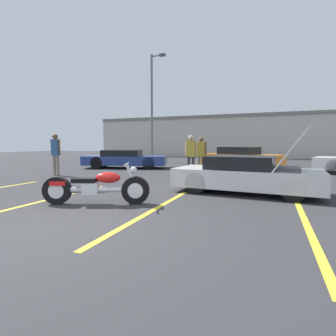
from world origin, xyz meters
The scene contains 13 objects.
ground_plane centered at (0.00, 0.00, 0.00)m, with size 80.00×80.00×0.00m, color #2D2D30.
parking_stripe_middle centered at (-2.03, 1.56, 0.00)m, with size 0.12×4.56×0.01m, color yellow.
parking_stripe_back centered at (0.87, 1.56, 0.00)m, with size 0.12×4.56×0.01m, color yellow.
parking_stripe_far centered at (3.78, 1.56, 0.00)m, with size 0.12×4.56×0.01m, color yellow.
far_building centered at (0.00, 25.70, 2.34)m, with size 32.00×4.20×4.40m.
light_pole centered at (-5.49, 15.35, 4.48)m, with size 1.21×0.28×8.19m.
motorcycle centered at (-0.60, 1.68, 0.40)m, with size 2.34×1.15×0.96m.
show_car_hood_open centered at (2.53, 4.47, 0.53)m, with size 4.11×2.01×1.85m.
parked_car_left_row centered at (-4.83, 10.02, 0.53)m, with size 5.04×3.05×1.05m.
parked_car_mid_row centered at (1.56, 12.17, 0.59)m, with size 4.72×3.18×1.23m.
spectator_near_motorcycle centered at (0.00, 7.35, 1.07)m, with size 0.52×0.23×1.78m.
spectator_by_show_car centered at (-5.79, 5.71, 1.12)m, with size 0.52×0.24×1.85m.
spectator_midground centered at (0.16, 8.40, 1.03)m, with size 0.52×0.23×1.72m.
Camera 1 is at (3.17, -3.31, 1.40)m, focal length 28.00 mm.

